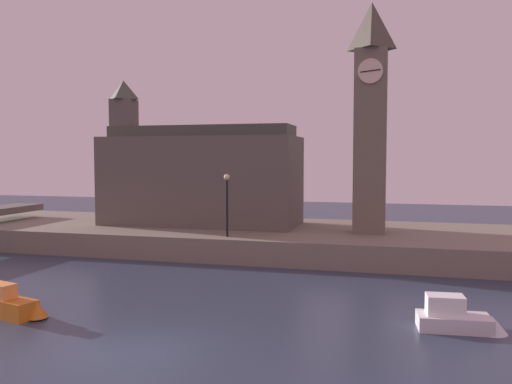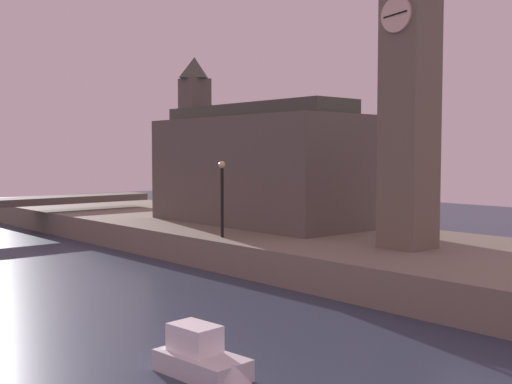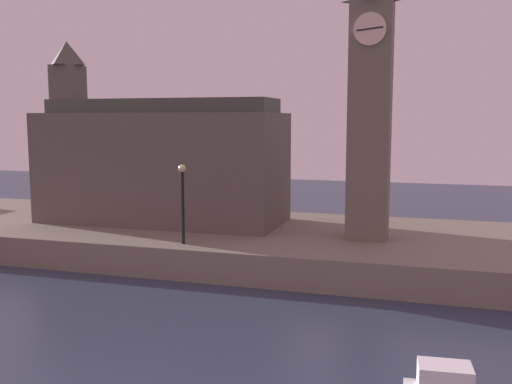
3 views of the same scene
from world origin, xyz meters
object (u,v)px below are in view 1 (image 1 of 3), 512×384
object	(u,v)px
boat_patrol_orange	(12,305)
boat_ferry_white	(461,319)
streetlamp	(227,198)
clock_tower	(371,115)
parliament_hall	(198,176)

from	to	relation	value
boat_patrol_orange	boat_ferry_white	size ratio (longest dim) A/B	1.01
streetlamp	boat_ferry_white	xyz separation A→B (m)	(12.27, -10.11, -3.45)
clock_tower	streetlamp	world-z (taller)	clock_tower
streetlamp	boat_ferry_white	size ratio (longest dim) A/B	1.18
parliament_hall	boat_ferry_white	xyz separation A→B (m)	(16.28, -15.58, -4.54)
streetlamp	boat_patrol_orange	bearing A→B (deg)	-109.96
boat_patrol_orange	clock_tower	bearing A→B (deg)	52.51
clock_tower	parliament_hall	xyz separation A→B (m)	(-12.29, 1.49, -4.03)
parliament_hall	streetlamp	distance (m)	6.87
streetlamp	boat_ferry_white	distance (m)	16.27
clock_tower	parliament_hall	world-z (taller)	clock_tower
parliament_hall	boat_ferry_white	size ratio (longest dim) A/B	4.35
streetlamp	boat_patrol_orange	size ratio (longest dim) A/B	1.17
boat_patrol_orange	boat_ferry_white	world-z (taller)	boat_patrol_orange
clock_tower	parliament_hall	bearing A→B (deg)	173.09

